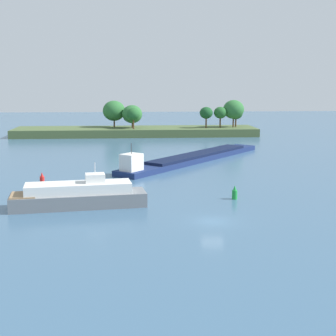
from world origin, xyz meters
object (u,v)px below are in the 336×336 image
Objects in this scene: cargo_barge at (192,158)px; channel_buoy_red at (42,179)px; channel_buoy_green at (235,193)px; white_riverboat at (79,196)px.

cargo_barge is 32.22m from channel_buoy_red.
channel_buoy_green is at bearing -86.19° from cargo_barge.
cargo_barge is at bearing 61.63° from white_riverboat.
white_riverboat is 38.52m from cargo_barge.
channel_buoy_red is (-7.10, 14.06, -0.64)m from white_riverboat.
channel_buoy_green is (27.48, -11.39, 0.00)m from channel_buoy_red.
white_riverboat is 15.77m from channel_buoy_red.
channel_buoy_green is (2.08, -31.21, 0.02)m from cargo_barge.
channel_buoy_red is at bearing 116.78° from white_riverboat.
channel_buoy_red and channel_buoy_green have the same top height.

